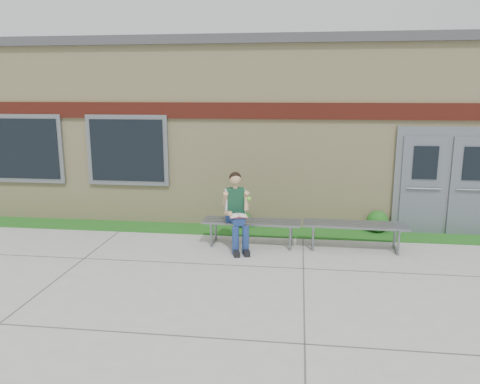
# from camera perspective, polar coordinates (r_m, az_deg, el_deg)

# --- Properties ---
(ground) EXTENTS (80.00, 80.00, 0.00)m
(ground) POSITION_cam_1_polar(r_m,az_deg,el_deg) (7.86, 0.33, -10.32)
(ground) COLOR #9E9E99
(ground) RESTS_ON ground
(grass_strip) EXTENTS (16.00, 0.80, 0.02)m
(grass_strip) POSITION_cam_1_polar(r_m,az_deg,el_deg) (10.29, 2.08, -4.78)
(grass_strip) COLOR #1B5316
(grass_strip) RESTS_ON ground
(school_building) EXTENTS (16.20, 6.22, 4.20)m
(school_building) POSITION_cam_1_polar(r_m,az_deg,el_deg) (13.26, 3.48, 8.21)
(school_building) COLOR beige
(school_building) RESTS_ON ground
(bench_left) EXTENTS (1.95, 0.58, 0.50)m
(bench_left) POSITION_cam_1_polar(r_m,az_deg,el_deg) (9.31, 1.44, -4.19)
(bench_left) COLOR slate
(bench_left) RESTS_ON ground
(bench_right) EXTENTS (1.99, 0.61, 0.51)m
(bench_right) POSITION_cam_1_polar(r_m,az_deg,el_deg) (9.33, 13.80, -4.45)
(bench_right) COLOR slate
(bench_right) RESTS_ON ground
(girl) EXTENTS (0.62, 0.93, 1.49)m
(girl) POSITION_cam_1_polar(r_m,az_deg,el_deg) (9.03, -0.41, -2.14)
(girl) COLOR navy
(girl) RESTS_ON ground
(shrub_mid) EXTENTS (0.34, 0.34, 0.34)m
(shrub_mid) POSITION_cam_1_polar(r_m,az_deg,el_deg) (10.51, 0.45, -3.38)
(shrub_mid) COLOR #1B5316
(shrub_mid) RESTS_ON grass_strip
(shrub_east) EXTENTS (0.47, 0.47, 0.47)m
(shrub_east) POSITION_cam_1_polar(r_m,az_deg,el_deg) (10.57, 16.41, -3.45)
(shrub_east) COLOR #1B5316
(shrub_east) RESTS_ON grass_strip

